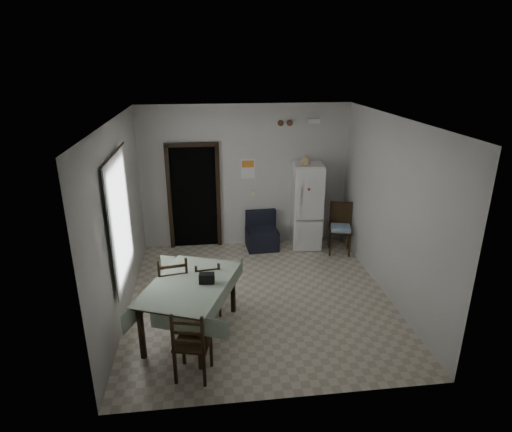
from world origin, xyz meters
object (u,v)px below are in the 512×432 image
Objects in this scene: fridge at (307,206)px; dining_chair_near_head at (193,342)px; navy_seat at (262,231)px; dining_table at (191,308)px; dining_chair_far_right at (207,287)px; corner_chair at (340,229)px; dining_chair_far_left at (173,286)px.

dining_chair_near_head is at bearing -116.40° from fridge.
navy_seat is 3.89m from dining_chair_near_head.
navy_seat is at bearing 85.00° from dining_table.
dining_chair_far_right is at bearing -126.99° from fridge.
fridge is at bearing 71.90° from dining_table.
dining_table is at bearing -119.43° from navy_seat.
corner_chair is 1.04× the size of dining_chair_near_head.
dining_table is at bearing -124.33° from fridge.
navy_seat is at bearing -123.95° from dining_chair_far_right.
navy_seat is at bearing -174.59° from fridge.
fridge is 1.96× the size of dining_chair_far_right.
dining_chair_near_head is (0.31, -1.33, -0.04)m from dining_chair_far_left.
dining_table is 0.54m from dining_chair_far_left.
navy_seat is at bearing -135.45° from dining_chair_far_left.
dining_table is at bearing 58.31° from dining_chair_far_right.
dining_chair_far_right is at bearing -119.83° from navy_seat.
dining_table is 1.73× the size of dining_chair_far_right.
dining_chair_far_right is 0.92× the size of dining_chair_near_head.
fridge is 3.63m from dining_table.
fridge is 1.13× the size of dining_table.
navy_seat is at bearing -96.14° from dining_chair_near_head.
corner_chair is 1.13× the size of dining_chair_far_right.
dining_chair_far_left is (-1.66, -2.32, 0.14)m from navy_seat.
dining_chair_far_left is at bearing 142.52° from dining_table.
fridge is 3.48m from dining_chair_far_left.
corner_chair is 3.72m from dining_chair_far_left.
dining_table is (-1.39, -2.77, 0.03)m from navy_seat.
corner_chair reaches higher than navy_seat.
dining_chair_near_head reaches higher than dining_table.
dining_table is 1.48× the size of dining_chair_far_left.
fridge is 0.82m from corner_chair.
fridge is 1.68× the size of dining_chair_far_left.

